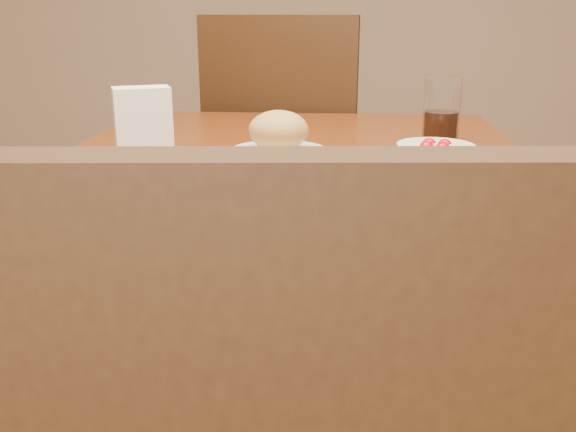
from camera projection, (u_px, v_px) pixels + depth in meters
name	position (u px, v px, depth m)	size (l,w,h in m)	color
dining_table	(288.00, 238.00, 1.08)	(0.90, 1.40, 0.75)	#64280C
chair_far	(288.00, 174.00, 1.97)	(0.52, 0.53, 1.00)	black
salad_plate	(295.00, 247.00, 0.68)	(0.26, 0.25, 0.07)	silver
bread_plate	(279.00, 139.00, 1.18)	(0.18, 0.18, 0.09)	silver
tomato_bowl	(435.00, 154.00, 1.14)	(0.14, 0.14, 0.05)	silver
drinking_glass	(441.00, 116.00, 1.32)	(0.07, 0.07, 0.13)	silver
napkin_holder	(143.00, 121.00, 1.17)	(0.12, 0.09, 0.13)	white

